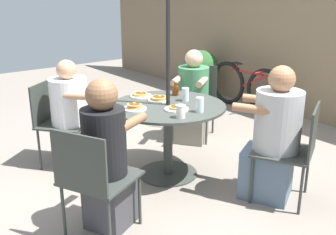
{
  "coord_description": "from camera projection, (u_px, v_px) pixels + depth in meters",
  "views": [
    {
      "loc": [
        2.76,
        -2.18,
        1.74
      ],
      "look_at": [
        0.0,
        0.0,
        0.59
      ],
      "focal_mm": 42.0,
      "sensor_mm": 36.0,
      "label": 1
    }
  ],
  "objects": [
    {
      "name": "pancake_plate_b",
      "position": [
        177.0,
        108.0,
        3.5
      ],
      "size": [
        0.22,
        0.22,
        0.04
      ],
      "color": "white",
      "rests_on": "patio_table"
    },
    {
      "name": "patio_chair_north",
      "position": [
        196.0,
        96.0,
        4.79
      ],
      "size": [
        0.65,
        0.65,
        0.85
      ],
      "rotation": [
        0.0,
        0.0,
        -2.54
      ],
      "color": "#333833",
      "rests_on": "ground"
    },
    {
      "name": "pancake_plate_a",
      "position": [
        159.0,
        99.0,
        3.79
      ],
      "size": [
        0.22,
        0.22,
        0.05
      ],
      "color": "white",
      "rests_on": "patio_table"
    },
    {
      "name": "pancake_plate_d",
      "position": [
        141.0,
        95.0,
        3.93
      ],
      "size": [
        0.22,
        0.22,
        0.05
      ],
      "color": "white",
      "rests_on": "patio_table"
    },
    {
      "name": "umbrella_pole",
      "position": [
        168.0,
        74.0,
        3.57
      ],
      "size": [
        0.04,
        0.04,
        2.01
      ],
      "primitive_type": "cylinder",
      "color": "black",
      "rests_on": "ground"
    },
    {
      "name": "patio_chair_south",
      "position": [
        93.0,
        176.0,
        2.75
      ],
      "size": [
        0.62,
        0.62,
        0.85
      ],
      "rotation": [
        0.0,
        0.0,
        0.43
      ],
      "color": "#333833",
      "rests_on": "ground"
    },
    {
      "name": "drinking_glass_b",
      "position": [
        200.0,
        105.0,
        3.42
      ],
      "size": [
        0.07,
        0.07,
        0.13
      ],
      "primitive_type": "cylinder",
      "color": "silver",
      "rests_on": "patio_table"
    },
    {
      "name": "pancake_plate_c",
      "position": [
        135.0,
        107.0,
        3.51
      ],
      "size": [
        0.22,
        0.22,
        0.06
      ],
      "color": "white",
      "rests_on": "patio_table"
    },
    {
      "name": "diner_north",
      "position": [
        193.0,
        101.0,
        4.63
      ],
      "size": [
        0.57,
        0.6,
        1.08
      ],
      "rotation": [
        0.0,
        0.0,
        -2.54
      ],
      "color": "gray",
      "rests_on": "ground"
    },
    {
      "name": "back_fence",
      "position": [
        325.0,
        51.0,
        5.12
      ],
      "size": [
        10.0,
        0.06,
        1.93
      ],
      "primitive_type": "cube",
      "color": "#7A664C",
      "rests_on": "ground"
    },
    {
      "name": "patio_chair_east",
      "position": [
        57.0,
        118.0,
        3.99
      ],
      "size": [
        0.66,
        0.66,
        0.85
      ],
      "rotation": [
        0.0,
        0.0,
        -0.9
      ],
      "color": "#333833",
      "rests_on": "ground"
    },
    {
      "name": "patio_chair_west",
      "position": [
        294.0,
        147.0,
        3.25
      ],
      "size": [
        0.63,
        0.63,
        0.85
      ],
      "rotation": [
        0.0,
        0.0,
        -4.26
      ],
      "color": "#333833",
      "rests_on": "ground"
    },
    {
      "name": "diner_south",
      "position": [
        107.0,
        161.0,
        2.88
      ],
      "size": [
        0.48,
        0.55,
        1.16
      ],
      "rotation": [
        0.0,
        0.0,
        0.43
      ],
      "color": "#3D3D42",
      "rests_on": "ground"
    },
    {
      "name": "diner_east",
      "position": [
        73.0,
        119.0,
        3.95
      ],
      "size": [
        0.61,
        0.59,
        1.09
      ],
      "rotation": [
        0.0,
        0.0,
        -0.9
      ],
      "color": "beige",
      "rests_on": "ground"
    },
    {
      "name": "syrup_bottle",
      "position": [
        176.0,
        90.0,
        3.97
      ],
      "size": [
        0.09,
        0.07,
        0.13
      ],
      "color": "#602D0F",
      "rests_on": "patio_table"
    },
    {
      "name": "coffee_cup",
      "position": [
        181.0,
        111.0,
        3.27
      ],
      "size": [
        0.08,
        0.08,
        0.11
      ],
      "color": "white",
      "rests_on": "patio_table"
    },
    {
      "name": "potted_shrub",
      "position": [
        200.0,
        71.0,
        6.43
      ],
      "size": [
        0.6,
        0.6,
        0.8
      ],
      "color": "brown",
      "rests_on": "ground"
    },
    {
      "name": "patio_table",
      "position": [
        168.0,
        120.0,
        3.71
      ],
      "size": [
        1.08,
        1.08,
        0.71
      ],
      "color": "#383D38",
      "rests_on": "ground"
    },
    {
      "name": "diner_west",
      "position": [
        273.0,
        140.0,
        3.32
      ],
      "size": [
        0.61,
        0.55,
        1.16
      ],
      "rotation": [
        0.0,
        0.0,
        -4.26
      ],
      "color": "slate",
      "rests_on": "ground"
    },
    {
      "name": "ground_plane",
      "position": [
        168.0,
        174.0,
        3.89
      ],
      "size": [
        12.0,
        12.0,
        0.0
      ],
      "primitive_type": "plane",
      "color": "gray"
    },
    {
      "name": "bicycle",
      "position": [
        246.0,
        86.0,
        5.9
      ],
      "size": [
        1.41,
        0.44,
        0.69
      ],
      "rotation": [
        0.0,
        0.0,
        0.02
      ],
      "color": "black",
      "rests_on": "ground"
    },
    {
      "name": "drinking_glass_a",
      "position": [
        185.0,
        94.0,
        3.77
      ],
      "size": [
        0.07,
        0.07,
        0.13
      ],
      "primitive_type": "cylinder",
      "color": "silver",
      "rests_on": "patio_table"
    }
  ]
}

